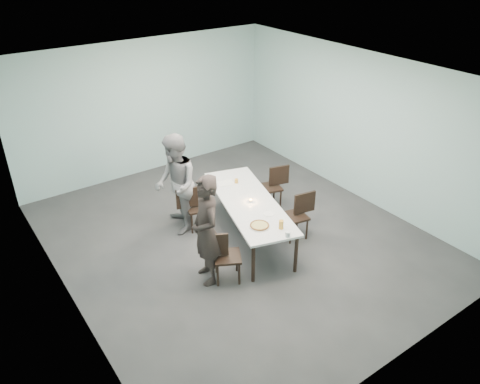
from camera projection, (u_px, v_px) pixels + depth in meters
ground at (237, 237)px, 8.60m from camera, size 7.00×7.00×0.00m
room_shell at (236, 135)px, 7.62m from camera, size 6.02×7.02×3.01m
table at (249, 204)px, 8.30m from camera, size 1.58×2.75×0.75m
chair_near_left at (222, 253)px, 7.33m from camera, size 0.65×0.57×0.87m
chair_far_left at (194, 205)px, 8.64m from camera, size 0.65×0.52×0.87m
chair_near_right at (299, 212)px, 8.42m from camera, size 0.64×0.49×0.87m
chair_far_right at (274, 184)px, 9.37m from camera, size 0.65×0.52×0.87m
diner_near at (206, 231)px, 7.14m from camera, size 0.57×0.75×1.84m
diner_far at (176, 185)px, 8.41m from camera, size 0.96×1.09×1.88m
pizza at (260, 225)px, 7.55m from camera, size 0.34×0.34×0.04m
side_plate at (269, 214)px, 7.88m from camera, size 0.18×0.18×0.01m
beer_glass at (281, 225)px, 7.46m from camera, size 0.08×0.08×0.15m
water_tumbler at (288, 234)px, 7.28m from camera, size 0.08×0.08×0.09m
tealight at (251, 201)px, 8.23m from camera, size 0.06×0.06×0.05m
amber_tumbler at (236, 181)px, 8.85m from camera, size 0.07×0.07×0.08m
menu at (225, 183)px, 8.86m from camera, size 0.35×0.29×0.01m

